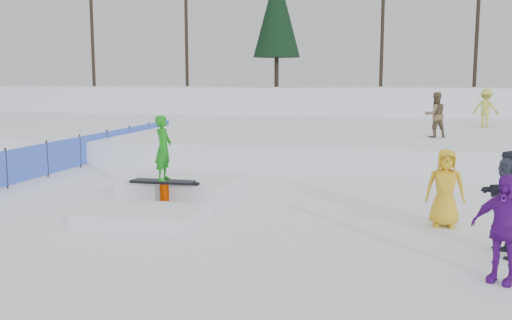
% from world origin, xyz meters
% --- Properties ---
extents(ground, '(120.00, 120.00, 0.00)m').
position_xyz_m(ground, '(0.00, 0.00, 0.00)').
color(ground, white).
extents(snow_berm, '(60.00, 14.00, 2.40)m').
position_xyz_m(snow_berm, '(0.00, 30.00, 1.20)').
color(snow_berm, white).
rests_on(snow_berm, ground).
extents(snow_midrise, '(50.00, 18.00, 0.80)m').
position_xyz_m(snow_midrise, '(0.00, 16.00, 0.40)').
color(snow_midrise, white).
rests_on(snow_midrise, ground).
extents(safety_fence, '(0.05, 16.00, 1.10)m').
position_xyz_m(safety_fence, '(-6.50, 6.60, 0.55)').
color(safety_fence, blue).
rests_on(safety_fence, ground).
extents(treeline, '(40.24, 4.22, 10.50)m').
position_xyz_m(treeline, '(6.18, 28.28, 7.45)').
color(treeline, black).
rests_on(treeline, snow_berm).
extents(walker_olive, '(0.97, 0.86, 1.64)m').
position_xyz_m(walker_olive, '(5.10, 11.26, 1.62)').
color(walker_olive, brown).
rests_on(walker_olive, snow_midrise).
extents(walker_ygreen, '(1.25, 1.02, 1.69)m').
position_xyz_m(walker_ygreen, '(7.63, 16.27, 1.64)').
color(walker_ygreen, gold).
rests_on(walker_ygreen, snow_midrise).
extents(spectator_purple, '(0.99, 0.80, 1.58)m').
position_xyz_m(spectator_purple, '(4.98, -1.91, 0.79)').
color(spectator_purple, '#621392').
rests_on(spectator_purple, ground).
extents(spectator_yellow, '(0.76, 0.50, 1.55)m').
position_xyz_m(spectator_yellow, '(4.50, 1.22, 0.77)').
color(spectator_yellow, gold).
rests_on(spectator_yellow, ground).
extents(spectator_dark, '(0.77, 1.71, 1.78)m').
position_xyz_m(spectator_dark, '(5.37, -0.51, 0.89)').
color(spectator_dark, '#232632').
rests_on(spectator_dark, ground).
extents(jib_rail_feature, '(2.60, 4.40, 2.11)m').
position_xyz_m(jib_rail_feature, '(-1.43, 1.88, 0.30)').
color(jib_rail_feature, white).
rests_on(jib_rail_feature, ground).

